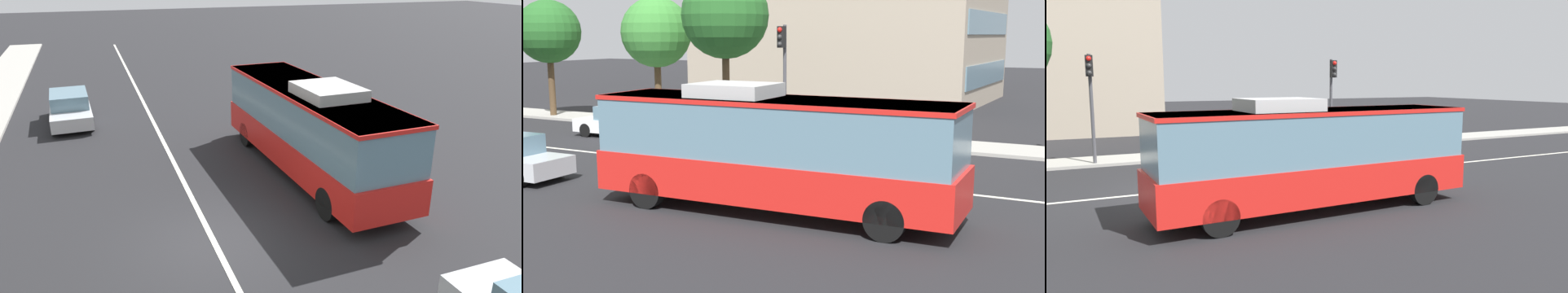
# 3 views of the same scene
# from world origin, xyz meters

# --- Properties ---
(ground_plane) EXTENTS (160.00, 160.00, 0.00)m
(ground_plane) POSITION_xyz_m (0.00, 0.00, 0.00)
(ground_plane) COLOR black
(sidewalk_kerb) EXTENTS (80.00, 2.77, 0.14)m
(sidewalk_kerb) POSITION_xyz_m (0.00, 7.95, 0.07)
(sidewalk_kerb) COLOR #9E9B93
(sidewalk_kerb) RESTS_ON ground_plane
(lane_centre_line) EXTENTS (76.00, 0.16, 0.01)m
(lane_centre_line) POSITION_xyz_m (0.00, 0.00, 0.01)
(lane_centre_line) COLOR silver
(lane_centre_line) RESTS_ON ground_plane
(transit_bus) EXTENTS (10.08, 2.86, 3.46)m
(transit_bus) POSITION_xyz_m (3.44, -4.47, 1.81)
(transit_bus) COLOR red
(transit_bus) RESTS_ON ground_plane
(sedan_silver) EXTENTS (4.57, 1.98, 1.46)m
(sedan_silver) POSITION_xyz_m (12.68, 3.69, 0.72)
(sedan_silver) COLOR #B7BABF
(sedan_silver) RESTS_ON ground_plane
(traffic_light_near_corner) EXTENTS (0.33, 0.62, 5.20)m
(traffic_light_near_corner) POSITION_xyz_m (10.36, 6.70, 3.56)
(traffic_light_near_corner) COLOR #47474C
(traffic_light_near_corner) RESTS_ON ground_plane
(traffic_light_mid_block) EXTENTS (0.34, 0.62, 5.20)m
(traffic_light_mid_block) POSITION_xyz_m (-2.22, 6.87, 3.56)
(traffic_light_mid_block) COLOR #47474C
(traffic_light_mid_block) RESTS_ON ground_plane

